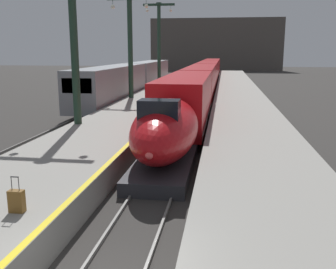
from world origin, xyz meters
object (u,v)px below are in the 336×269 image
Objects in this scene: station_column_mid at (73,30)px; station_column_distant at (159,36)px; station_column_far at (130,37)px; highspeed_train_main at (205,77)px; regional_train_adjacent at (134,78)px; rolling_suitcase at (17,201)px.

station_column_mid is 28.75m from station_column_distant.
station_column_far is (-0.00, 13.21, 0.09)m from station_column_mid.
station_column_distant is at bearing -179.95° from highspeed_train_main.
station_column_far is at bearing -78.23° from regional_train_adjacent.
station_column_far is at bearing -110.79° from highspeed_train_main.
station_column_distant is 10.30× the size of rolling_suitcase.
station_column_mid is (-5.90, -28.75, 4.37)m from highspeed_train_main.
rolling_suitcase is at bearing -93.92° from highspeed_train_main.
rolling_suitcase is (3.08, -41.06, -5.71)m from station_column_distant.
rolling_suitcase is at bearing -83.11° from station_column_far.
highspeed_train_main is 77.74× the size of rolling_suitcase.
station_column_distant is at bearing 66.15° from regional_train_adjacent.
regional_train_adjacent is 4.10× the size of station_column_far.
station_column_distant is (2.20, 4.98, 4.94)m from regional_train_adjacent.
highspeed_train_main is at bearing 31.59° from regional_train_adjacent.
regional_train_adjacent is 36.48m from rolling_suitcase.
highspeed_train_main is 41.17m from rolling_suitcase.
station_column_distant is at bearing 90.00° from station_column_far.
regional_train_adjacent is 37.27× the size of rolling_suitcase.
station_column_mid is (2.20, -23.77, 4.21)m from regional_train_adjacent.
regional_train_adjacent is 24.24m from station_column_mid.
station_column_mid is 0.98× the size of station_column_far.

